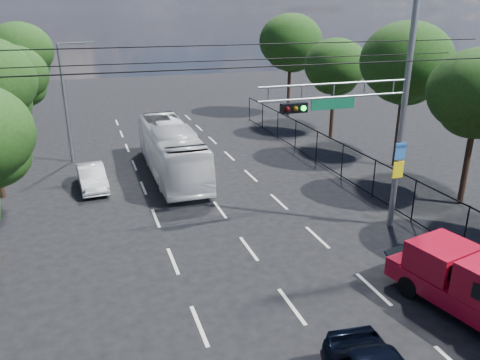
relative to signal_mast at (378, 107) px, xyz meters
name	(u,v)px	position (x,y,z in m)	size (l,w,h in m)	color
lane_markings	(209,195)	(-5.28, 6.01, -5.24)	(6.12, 38.00, 0.01)	beige
signal_mast	(378,107)	(0.00, 0.00, 0.00)	(6.43, 0.39, 9.50)	slate
streetlight_left	(68,97)	(-11.62, 14.01, -1.30)	(2.09, 0.22, 7.08)	slate
utility_wires	(242,57)	(-5.28, 0.84, 1.99)	(22.00, 5.04, 0.74)	black
fence_right	(361,171)	(2.32, 4.18, -4.21)	(0.06, 34.03, 2.00)	black
tree_right_b	(478,99)	(5.93, 1.03, -0.19)	(4.50, 4.50, 7.31)	black
tree_right_c	(405,68)	(6.53, 7.03, 0.49)	(5.10, 5.10, 8.29)	black
tree_right_d	(335,70)	(6.13, 14.03, -0.39)	(4.32, 4.32, 7.02)	black
tree_right_e	(290,46)	(6.33, 22.03, 0.69)	(5.28, 5.28, 8.58)	black
tree_left_d	(14,80)	(-14.67, 17.03, -0.52)	(4.20, 4.20, 6.83)	black
tree_left_e	(21,55)	(-14.87, 25.03, 0.29)	(4.92, 4.92, 7.99)	black
red_pickup	(477,285)	(-0.27, -6.18, -4.18)	(2.96, 5.62, 1.99)	black
white_bus	(171,150)	(-6.39, 9.81, -3.84)	(2.35, 10.05, 2.80)	silver
white_van	(92,177)	(-10.78, 8.83, -4.63)	(1.30, 3.72, 1.22)	silver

